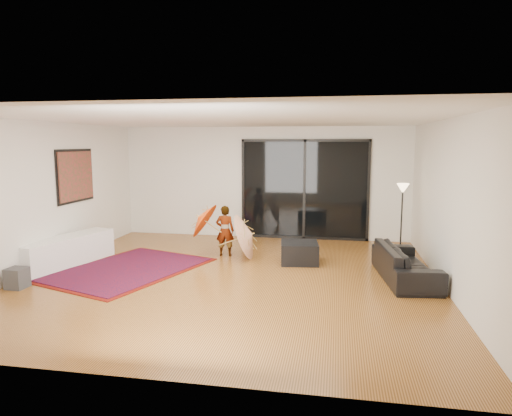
% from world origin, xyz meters
% --- Properties ---
extents(floor, '(7.00, 7.00, 0.00)m').
position_xyz_m(floor, '(0.00, 0.00, 0.00)').
color(floor, '#A4662C').
rests_on(floor, ground).
extents(ceiling, '(7.00, 7.00, 0.00)m').
position_xyz_m(ceiling, '(0.00, 0.00, 2.70)').
color(ceiling, white).
rests_on(ceiling, wall_back).
extents(wall_back, '(7.00, 0.00, 7.00)m').
position_xyz_m(wall_back, '(0.00, 3.50, 1.35)').
color(wall_back, silver).
rests_on(wall_back, floor).
extents(wall_front, '(7.00, 0.00, 7.00)m').
position_xyz_m(wall_front, '(0.00, -3.50, 1.35)').
color(wall_front, silver).
rests_on(wall_front, floor).
extents(wall_left, '(0.00, 7.00, 7.00)m').
position_xyz_m(wall_left, '(-3.50, 0.00, 1.35)').
color(wall_left, silver).
rests_on(wall_left, floor).
extents(wall_right, '(0.00, 7.00, 7.00)m').
position_xyz_m(wall_right, '(3.50, 0.00, 1.35)').
color(wall_right, silver).
rests_on(wall_right, floor).
extents(sliding_door, '(3.06, 0.07, 2.40)m').
position_xyz_m(sliding_door, '(1.00, 3.47, 1.20)').
color(sliding_door, black).
rests_on(sliding_door, wall_back).
extents(painting, '(0.04, 1.28, 1.08)m').
position_xyz_m(painting, '(-3.46, 1.00, 1.65)').
color(painting, black).
rests_on(painting, wall_left).
extents(media_console, '(0.99, 2.07, 0.56)m').
position_xyz_m(media_console, '(-3.25, 0.21, 0.28)').
color(media_console, white).
rests_on(media_console, floor).
extents(speaker, '(0.30, 0.30, 0.33)m').
position_xyz_m(speaker, '(-3.25, -1.17, 0.17)').
color(speaker, '#424244').
rests_on(speaker, floor).
extents(persian_rug, '(2.87, 3.38, 0.02)m').
position_xyz_m(persian_rug, '(-1.99, 0.14, 0.01)').
color(persian_rug, '#5F0E08').
rests_on(persian_rug, floor).
extents(sofa, '(0.99, 2.03, 0.57)m').
position_xyz_m(sofa, '(2.95, 0.41, 0.28)').
color(sofa, black).
rests_on(sofa, floor).
extents(ottoman, '(0.79, 0.79, 0.40)m').
position_xyz_m(ottoman, '(1.08, 1.20, 0.20)').
color(ottoman, black).
rests_on(ottoman, floor).
extents(floor_lamp, '(0.26, 0.26, 1.49)m').
position_xyz_m(floor_lamp, '(3.10, 2.21, 1.18)').
color(floor_lamp, black).
rests_on(floor_lamp, floor).
extents(child, '(0.40, 0.28, 1.05)m').
position_xyz_m(child, '(-0.48, 1.49, 0.52)').
color(child, '#999999').
rests_on(child, floor).
extents(parasol_orange, '(0.58, 0.80, 0.86)m').
position_xyz_m(parasol_orange, '(-1.03, 1.44, 0.73)').
color(parasol_orange, '#FF4E0D').
rests_on(parasol_orange, child).
extents(parasol_white, '(0.52, 0.94, 0.95)m').
position_xyz_m(parasol_white, '(0.12, 1.34, 0.50)').
color(parasol_white, silver).
rests_on(parasol_white, floor).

